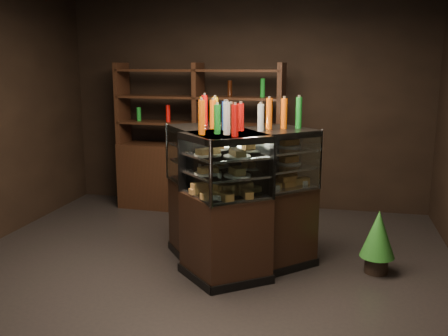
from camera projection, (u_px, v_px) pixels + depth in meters
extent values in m
plane|color=black|center=(198.00, 273.00, 4.82)|extent=(5.00, 5.00, 0.00)
cube|color=black|center=(246.00, 100.00, 6.90)|extent=(5.00, 0.02, 3.00)
cube|color=black|center=(36.00, 179.00, 2.13)|extent=(5.00, 0.02, 3.00)
cube|color=black|center=(250.00, 230.00, 4.85)|extent=(1.30, 1.30, 0.80)
cube|color=black|center=(249.00, 265.00, 4.92)|extent=(1.34, 1.34, 0.08)
cube|color=black|center=(251.00, 134.00, 4.66)|extent=(1.30, 1.30, 0.06)
cube|color=silver|center=(250.00, 189.00, 4.77)|extent=(1.24, 1.23, 0.02)
cube|color=silver|center=(250.00, 169.00, 4.73)|extent=(1.24, 1.23, 0.02)
cube|color=silver|center=(251.00, 152.00, 4.69)|extent=(1.24, 1.23, 0.02)
cube|color=white|center=(271.00, 166.00, 4.45)|extent=(0.88, 0.86, 0.57)
cylinder|color=silver|center=(321.00, 160.00, 4.77)|extent=(0.03, 0.03, 0.59)
cylinder|color=silver|center=(211.00, 174.00, 4.14)|extent=(0.03, 0.03, 0.59)
cube|color=black|center=(217.00, 226.00, 4.95)|extent=(1.22, 1.35, 0.80)
cube|color=black|center=(217.00, 261.00, 5.02)|extent=(1.26, 1.39, 0.08)
cube|color=black|center=(216.00, 133.00, 4.76)|extent=(1.22, 1.35, 0.06)
cube|color=silver|center=(217.00, 186.00, 4.86)|extent=(1.15, 1.28, 0.02)
cube|color=silver|center=(216.00, 167.00, 4.83)|extent=(1.15, 1.28, 0.02)
cube|color=silver|center=(216.00, 150.00, 4.79)|extent=(1.15, 1.28, 0.02)
cube|color=white|center=(185.00, 161.00, 4.69)|extent=(0.73, 0.99, 0.57)
cylinder|color=silver|center=(211.00, 174.00, 4.14)|extent=(0.03, 0.03, 0.59)
cylinder|color=silver|center=(167.00, 151.00, 5.24)|extent=(0.03, 0.03, 0.59)
cube|color=#DB914E|center=(205.00, 193.00, 4.47)|extent=(0.19, 0.19, 0.06)
cube|color=#DB914E|center=(221.00, 190.00, 4.56)|extent=(0.19, 0.19, 0.06)
cube|color=#DB914E|center=(237.00, 188.00, 4.64)|extent=(0.19, 0.19, 0.06)
cube|color=#DB914E|center=(252.00, 186.00, 4.73)|extent=(0.19, 0.19, 0.06)
cube|color=#DB914E|center=(267.00, 183.00, 4.82)|extent=(0.19, 0.19, 0.06)
cube|color=#DB914E|center=(281.00, 181.00, 4.91)|extent=(0.19, 0.19, 0.06)
cube|color=#DB914E|center=(294.00, 179.00, 5.00)|extent=(0.19, 0.19, 0.06)
cylinder|color=white|center=(208.00, 173.00, 4.48)|extent=(0.24, 0.24, 0.02)
cube|color=#DB914E|center=(208.00, 169.00, 4.48)|extent=(0.18, 0.18, 0.05)
cylinder|color=white|center=(250.00, 168.00, 4.72)|extent=(0.24, 0.24, 0.02)
cube|color=#DB914E|center=(250.00, 164.00, 4.72)|extent=(0.18, 0.18, 0.05)
cylinder|color=white|center=(289.00, 163.00, 4.96)|extent=(0.24, 0.24, 0.02)
cube|color=#DB914E|center=(289.00, 159.00, 4.96)|extent=(0.18, 0.18, 0.05)
cylinder|color=white|center=(208.00, 155.00, 4.45)|extent=(0.24, 0.24, 0.02)
cube|color=#DB914E|center=(208.00, 151.00, 4.44)|extent=(0.18, 0.18, 0.05)
cylinder|color=white|center=(251.00, 150.00, 4.69)|extent=(0.24, 0.24, 0.02)
cube|color=#DB914E|center=(251.00, 146.00, 4.68)|extent=(0.18, 0.18, 0.05)
cylinder|color=white|center=(289.00, 146.00, 4.93)|extent=(0.24, 0.24, 0.02)
cube|color=#DB914E|center=(289.00, 142.00, 4.92)|extent=(0.18, 0.18, 0.05)
cube|color=#DB914E|center=(195.00, 172.00, 5.31)|extent=(0.18, 0.20, 0.06)
cube|color=#DB914E|center=(201.00, 176.00, 5.15)|extent=(0.18, 0.20, 0.06)
cube|color=#DB914E|center=(207.00, 179.00, 5.00)|extent=(0.18, 0.20, 0.06)
cube|color=#DB914E|center=(214.00, 183.00, 4.85)|extent=(0.18, 0.20, 0.06)
cube|color=#DB914E|center=(221.00, 187.00, 4.69)|extent=(0.18, 0.20, 0.06)
cube|color=#DB914E|center=(228.00, 191.00, 4.54)|extent=(0.18, 0.20, 0.06)
cube|color=#DB914E|center=(236.00, 195.00, 4.38)|extent=(0.18, 0.20, 0.06)
cylinder|color=white|center=(199.00, 157.00, 5.24)|extent=(0.24, 0.24, 0.02)
cube|color=#DB914E|center=(199.00, 154.00, 5.23)|extent=(0.17, 0.19, 0.05)
cylinder|color=white|center=(216.00, 166.00, 4.82)|extent=(0.24, 0.24, 0.02)
cube|color=#DB914E|center=(216.00, 162.00, 4.82)|extent=(0.17, 0.19, 0.05)
cylinder|color=white|center=(237.00, 175.00, 4.40)|extent=(0.24, 0.24, 0.02)
cube|color=#DB914E|center=(237.00, 171.00, 4.40)|extent=(0.17, 0.19, 0.05)
cylinder|color=white|center=(199.00, 142.00, 5.21)|extent=(0.24, 0.24, 0.02)
cube|color=#DB914E|center=(199.00, 138.00, 5.20)|extent=(0.17, 0.19, 0.05)
cylinder|color=white|center=(216.00, 148.00, 4.79)|extent=(0.24, 0.24, 0.02)
cube|color=#DB914E|center=(216.00, 145.00, 4.78)|extent=(0.17, 0.19, 0.05)
cylinder|color=white|center=(237.00, 156.00, 4.37)|extent=(0.24, 0.24, 0.02)
cube|color=#DB914E|center=(237.00, 152.00, 4.36)|extent=(0.17, 0.19, 0.05)
cylinder|color=silver|center=(203.00, 119.00, 4.36)|extent=(0.06, 0.06, 0.28)
cylinder|color=silver|center=(202.00, 102.00, 4.33)|extent=(0.03, 0.03, 0.02)
cylinder|color=#B20C0A|center=(217.00, 118.00, 4.43)|extent=(0.06, 0.06, 0.28)
cylinder|color=silver|center=(217.00, 101.00, 4.40)|extent=(0.03, 0.03, 0.02)
cylinder|color=#D8590A|center=(231.00, 117.00, 4.51)|extent=(0.06, 0.06, 0.28)
cylinder|color=silver|center=(231.00, 101.00, 4.48)|extent=(0.03, 0.03, 0.02)
cylinder|color=#0F38B2|center=(244.00, 116.00, 4.59)|extent=(0.06, 0.06, 0.28)
cylinder|color=silver|center=(244.00, 100.00, 4.56)|extent=(0.03, 0.03, 0.02)
cylinder|color=#147223|center=(257.00, 116.00, 4.66)|extent=(0.06, 0.06, 0.28)
cylinder|color=silver|center=(258.00, 99.00, 4.63)|extent=(0.03, 0.03, 0.02)
cylinder|color=yellow|center=(270.00, 115.00, 4.74)|extent=(0.06, 0.06, 0.28)
cylinder|color=silver|center=(270.00, 99.00, 4.71)|extent=(0.03, 0.03, 0.02)
cylinder|color=black|center=(282.00, 114.00, 4.81)|extent=(0.06, 0.06, 0.28)
cylinder|color=silver|center=(283.00, 98.00, 4.78)|extent=(0.03, 0.03, 0.02)
cylinder|color=silver|center=(294.00, 113.00, 4.89)|extent=(0.06, 0.06, 0.28)
cylinder|color=silver|center=(295.00, 98.00, 4.86)|extent=(0.03, 0.03, 0.02)
cylinder|color=silver|center=(197.00, 110.00, 5.19)|extent=(0.06, 0.06, 0.28)
cylinder|color=silver|center=(197.00, 96.00, 5.15)|extent=(0.03, 0.03, 0.02)
cylinder|color=#B20C0A|center=(202.00, 112.00, 5.05)|extent=(0.06, 0.06, 0.28)
cylinder|color=silver|center=(202.00, 97.00, 5.02)|extent=(0.03, 0.03, 0.02)
cylinder|color=#D8590A|center=(208.00, 113.00, 4.92)|extent=(0.06, 0.06, 0.28)
cylinder|color=silver|center=(208.00, 98.00, 4.89)|extent=(0.03, 0.03, 0.02)
cylinder|color=#0F38B2|center=(213.00, 114.00, 4.79)|extent=(0.06, 0.06, 0.28)
cylinder|color=silver|center=(213.00, 99.00, 4.76)|extent=(0.03, 0.03, 0.02)
cylinder|color=#147223|center=(219.00, 116.00, 4.66)|extent=(0.06, 0.06, 0.28)
cylinder|color=silver|center=(219.00, 100.00, 4.63)|extent=(0.03, 0.03, 0.02)
cylinder|color=yellow|center=(226.00, 117.00, 4.52)|extent=(0.06, 0.06, 0.28)
cylinder|color=silver|center=(226.00, 101.00, 4.49)|extent=(0.03, 0.03, 0.02)
cylinder|color=black|center=(232.00, 119.00, 4.39)|extent=(0.06, 0.06, 0.28)
cylinder|color=silver|center=(232.00, 102.00, 4.36)|extent=(0.03, 0.03, 0.02)
cylinder|color=silver|center=(239.00, 120.00, 4.26)|extent=(0.06, 0.06, 0.28)
cylinder|color=silver|center=(240.00, 103.00, 4.23)|extent=(0.03, 0.03, 0.02)
cylinder|color=black|center=(376.00, 264.00, 4.82)|extent=(0.22, 0.22, 0.16)
cone|color=#19591B|center=(378.00, 234.00, 4.75)|extent=(0.33, 0.33, 0.46)
cone|color=#19591B|center=(379.00, 219.00, 4.72)|extent=(0.26, 0.26, 0.32)
cube|color=black|center=(199.00, 178.00, 6.81)|extent=(2.29, 0.53, 0.90)
cube|color=black|center=(122.00, 103.00, 6.89)|extent=(0.08, 0.38, 1.10)
cube|color=black|center=(198.00, 105.00, 6.60)|extent=(0.08, 0.38, 1.10)
cube|color=black|center=(281.00, 107.00, 6.31)|extent=(0.08, 0.38, 1.10)
cube|color=black|center=(198.00, 124.00, 6.65)|extent=(2.24, 0.48, 0.03)
cube|color=black|center=(198.00, 97.00, 6.58)|extent=(2.24, 0.48, 0.03)
cube|color=black|center=(198.00, 70.00, 6.51)|extent=(2.24, 0.48, 0.03)
cylinder|color=silver|center=(139.00, 113.00, 6.85)|extent=(0.06, 0.06, 0.22)
cylinder|color=#B20C0A|center=(168.00, 114.00, 6.74)|extent=(0.06, 0.06, 0.22)
cylinder|color=#D8590A|center=(198.00, 114.00, 6.63)|extent=(0.06, 0.06, 0.22)
cylinder|color=#0F38B2|center=(230.00, 115.00, 6.51)|extent=(0.06, 0.06, 0.22)
cylinder|color=#147223|center=(262.00, 116.00, 6.40)|extent=(0.06, 0.06, 0.22)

